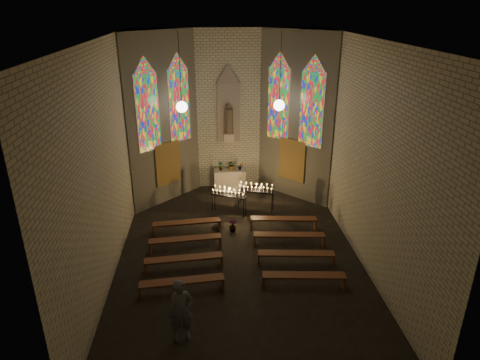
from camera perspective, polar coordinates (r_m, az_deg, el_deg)
name	(u,v)px	position (r m, az deg, el deg)	size (l,w,h in m)	color
floor	(239,256)	(14.72, -0.17, -10.05)	(12.00, 12.00, 0.00)	black
room	(232,123)	(16.31, -1.07, 7.60)	(8.22, 12.43, 7.00)	beige
altar	(230,180)	(19.32, -1.37, -0.02)	(1.40, 0.60, 1.00)	beige
flower_vase_left	(220,166)	(19.00, -2.64, 1.87)	(0.22, 0.15, 0.42)	#4C723F
flower_vase_center	(232,165)	(19.10, -1.12, 2.03)	(0.40, 0.35, 0.45)	#4C723F
flower_vase_right	(240,166)	(19.06, 0.01, 1.83)	(0.19, 0.15, 0.35)	#4C723F
aisle_flower_pot	(233,226)	(16.03, -1.00, -6.09)	(0.27, 0.27, 0.48)	#4C723F
votive_stand_left	(229,193)	(17.02, -1.51, -1.80)	(1.45, 0.91, 1.06)	black
votive_stand_right	(256,189)	(17.35, 2.14, -1.21)	(1.52, 0.79, 1.09)	black
pew_left_0	(187,224)	(15.98, -7.13, -5.80)	(2.49, 0.57, 0.47)	#522B17
pew_right_0	(283,220)	(16.19, 5.80, -5.34)	(2.49, 0.57, 0.47)	#522B17
pew_left_1	(185,240)	(14.94, -7.31, -7.99)	(2.49, 0.57, 0.47)	#522B17
pew_right_1	(289,236)	(15.16, 6.57, -7.47)	(2.49, 0.57, 0.47)	#522B17
pew_left_2	(184,260)	(13.92, -7.51, -10.51)	(2.49, 0.57, 0.47)	#522B17
pew_right_2	(296,255)	(14.15, 7.47, -9.89)	(2.49, 0.57, 0.47)	#522B17
pew_left_3	(182,283)	(12.93, -7.75, -13.42)	(2.49, 0.57, 0.47)	#522B17
pew_right_3	(304,277)	(13.19, 8.52, -12.68)	(2.49, 0.57, 0.47)	#522B17
visitor	(181,311)	(11.20, -7.84, -16.92)	(0.63, 0.41, 1.73)	#4D4E58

